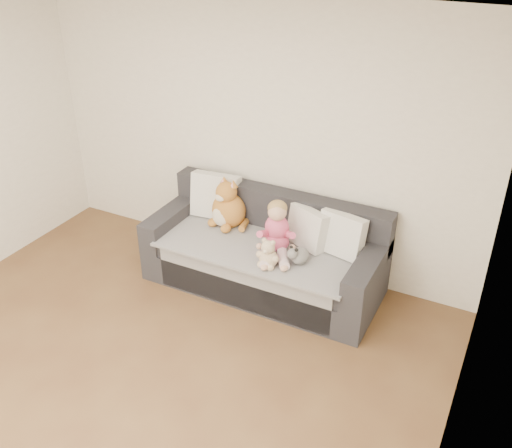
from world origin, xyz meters
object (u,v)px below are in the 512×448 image
(sofa, at_px, (265,256))
(toddler, at_px, (277,232))
(sippy_cup, at_px, (267,255))
(teddy_bear, at_px, (268,255))
(plush_cat, at_px, (228,208))

(sofa, distance_m, toddler, 0.42)
(toddler, distance_m, sippy_cup, 0.23)
(sofa, distance_m, teddy_bear, 0.50)
(toddler, distance_m, teddy_bear, 0.27)
(teddy_bear, bearing_deg, plush_cat, 146.65)
(toddler, bearing_deg, sippy_cup, -113.52)
(sofa, relative_size, plush_cat, 4.26)
(plush_cat, bearing_deg, sippy_cup, -17.69)
(teddy_bear, relative_size, sippy_cup, 2.25)
(toddler, xyz_separation_m, sippy_cup, (-0.00, -0.18, -0.14))
(sofa, xyz_separation_m, sippy_cup, (0.17, -0.29, 0.23))
(toddler, height_order, teddy_bear, toddler)
(toddler, xyz_separation_m, teddy_bear, (0.04, -0.25, -0.10))
(toddler, xyz_separation_m, plush_cat, (-0.63, 0.23, -0.02))
(teddy_bear, distance_m, sippy_cup, 0.10)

